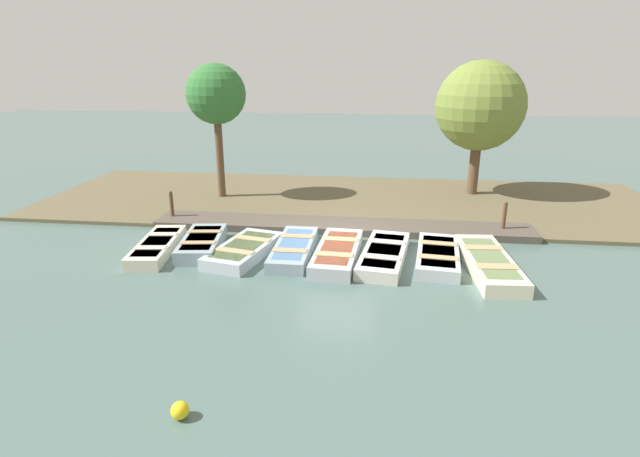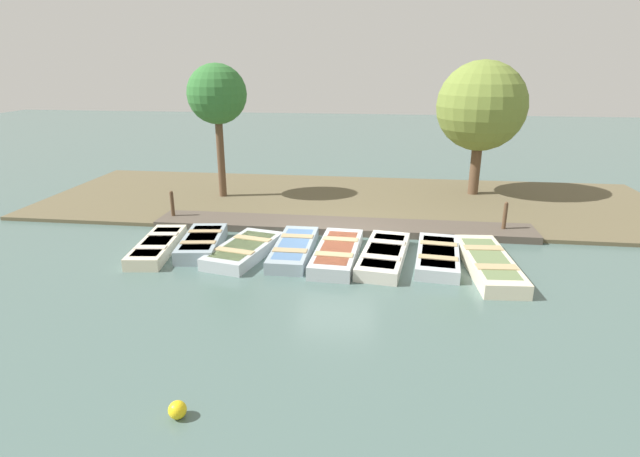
% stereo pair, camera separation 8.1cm
% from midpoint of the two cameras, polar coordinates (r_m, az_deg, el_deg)
% --- Properties ---
extents(ground_plane, '(80.00, 80.00, 0.00)m').
position_cam_midpoint_polar(ground_plane, '(15.21, 1.75, -1.95)').
color(ground_plane, '#4C6660').
extents(shore_bank, '(8.00, 24.00, 0.13)m').
position_cam_midpoint_polar(shore_bank, '(19.93, 3.09, 3.24)').
color(shore_bank, brown).
rests_on(shore_bank, ground_plane).
extents(dock_walkway, '(1.43, 12.48, 0.23)m').
position_cam_midpoint_polar(dock_walkway, '(16.62, 2.25, 0.28)').
color(dock_walkway, '#51473D').
rests_on(dock_walkway, ground_plane).
extents(rowboat_0, '(3.10, 1.31, 0.37)m').
position_cam_midpoint_polar(rowboat_0, '(15.38, -18.24, -1.94)').
color(rowboat_0, beige).
rests_on(rowboat_0, ground_plane).
extents(rowboat_1, '(2.73, 1.43, 0.43)m').
position_cam_midpoint_polar(rowboat_1, '(15.19, -13.49, -1.64)').
color(rowboat_1, '#8C9EA8').
rests_on(rowboat_1, ground_plane).
extents(rowboat_2, '(3.05, 1.84, 0.37)m').
position_cam_midpoint_polar(rowboat_2, '(14.51, -8.85, -2.45)').
color(rowboat_2, '#B2BCC1').
rests_on(rowboat_2, ground_plane).
extents(rowboat_3, '(3.15, 1.04, 0.37)m').
position_cam_midpoint_polar(rowboat_3, '(14.46, -3.16, -2.30)').
color(rowboat_3, '#8C9EA8').
rests_on(rowboat_3, ground_plane).
extents(rowboat_4, '(3.31, 1.30, 0.40)m').
position_cam_midpoint_polar(rowboat_4, '(14.11, 1.84, -2.76)').
color(rowboat_4, '#B2BCC1').
rests_on(rowboat_4, ground_plane).
extents(rowboat_5, '(3.36, 1.55, 0.37)m').
position_cam_midpoint_polar(rowboat_5, '(14.10, 7.17, -3.00)').
color(rowboat_5, beige).
rests_on(rowboat_5, ground_plane).
extents(rowboat_6, '(3.05, 1.43, 0.36)m').
position_cam_midpoint_polar(rowboat_6, '(14.31, 13.16, -3.04)').
color(rowboat_6, '#B2BCC1').
rests_on(rowboat_6, ground_plane).
extents(rowboat_7, '(3.66, 1.37, 0.40)m').
position_cam_midpoint_polar(rowboat_7, '(14.12, 18.57, -3.76)').
color(rowboat_7, beige).
rests_on(rowboat_7, ground_plane).
extents(mooring_post_near, '(0.13, 0.13, 1.12)m').
position_cam_midpoint_polar(mooring_post_near, '(17.98, -16.70, 2.41)').
color(mooring_post_near, brown).
rests_on(mooring_post_near, ground_plane).
extents(mooring_post_far, '(0.13, 0.13, 1.12)m').
position_cam_midpoint_polar(mooring_post_far, '(16.97, 20.16, 1.10)').
color(mooring_post_far, brown).
rests_on(mooring_post_far, ground_plane).
extents(buoy, '(0.29, 0.29, 0.29)m').
position_cam_midpoint_polar(buoy, '(8.60, -15.99, -19.35)').
color(buoy, yellow).
rests_on(buoy, ground_plane).
extents(park_tree_far_left, '(2.28, 2.28, 5.28)m').
position_cam_midpoint_polar(park_tree_far_left, '(20.09, -11.92, 14.65)').
color(park_tree_far_left, brown).
rests_on(park_tree_far_left, ground_plane).
extents(park_tree_left, '(3.48, 3.48, 5.41)m').
position_cam_midpoint_polar(park_tree_left, '(21.08, 17.72, 13.14)').
color(park_tree_left, brown).
rests_on(park_tree_left, ground_plane).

